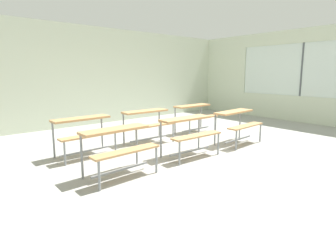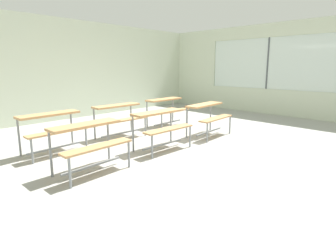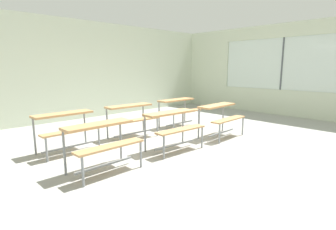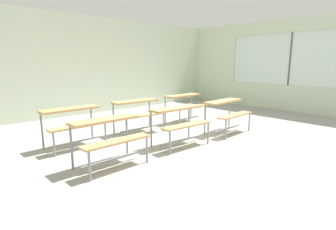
# 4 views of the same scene
# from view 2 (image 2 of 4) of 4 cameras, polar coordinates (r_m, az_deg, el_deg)

# --- Properties ---
(ground) EXTENTS (10.00, 9.00, 0.05)m
(ground) POSITION_cam_2_polar(r_m,az_deg,el_deg) (5.29, 2.82, -7.39)
(ground) COLOR #9E9E99
(wall_back) EXTENTS (10.00, 0.12, 3.00)m
(wall_back) POSITION_cam_2_polar(r_m,az_deg,el_deg) (8.68, -20.39, 9.21)
(wall_back) COLOR beige
(wall_back) RESTS_ON ground
(wall_right) EXTENTS (0.12, 9.00, 3.00)m
(wall_right) POSITION_cam_2_polar(r_m,az_deg,el_deg) (9.35, 24.41, 8.66)
(wall_right) COLOR beige
(wall_right) RESTS_ON ground
(desk_bench_r0c0) EXTENTS (1.12, 0.62, 0.74)m
(desk_bench_r0c0) POSITION_cam_2_polar(r_m,az_deg,el_deg) (4.14, -16.68, -4.42)
(desk_bench_r0c0) COLOR tan
(desk_bench_r0c0) RESTS_ON ground
(desk_bench_r0c1) EXTENTS (1.12, 0.63, 0.74)m
(desk_bench_r0c1) POSITION_cam_2_polar(r_m,az_deg,el_deg) (5.06, -1.44, -1.30)
(desk_bench_r0c1) COLOR tan
(desk_bench_r0c1) RESTS_ON ground
(desk_bench_r0c2) EXTENTS (1.13, 0.64, 0.74)m
(desk_bench_r0c2) POSITION_cam_2_polar(r_m,az_deg,el_deg) (6.13, 8.78, 0.66)
(desk_bench_r0c2) COLOR tan
(desk_bench_r0c2) RESTS_ON ground
(desk_bench_r1c0) EXTENTS (1.12, 0.62, 0.74)m
(desk_bench_r1c0) POSITION_cam_2_polar(r_m,az_deg,el_deg) (5.29, -23.92, -1.69)
(desk_bench_r1c0) COLOR tan
(desk_bench_r1c0) RESTS_ON ground
(desk_bench_r1c1) EXTENTS (1.12, 0.62, 0.74)m
(desk_bench_r1c1) POSITION_cam_2_polar(r_m,az_deg,el_deg) (6.02, -10.52, 0.42)
(desk_bench_r1c1) COLOR tan
(desk_bench_r1c1) RESTS_ON ground
(desk_bench_r1c2) EXTENTS (1.10, 0.59, 0.74)m
(desk_bench_r1c2) POSITION_cam_2_polar(r_m,az_deg,el_deg) (7.06, -0.23, 2.07)
(desk_bench_r1c2) COLOR tan
(desk_bench_r1c2) RESTS_ON ground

